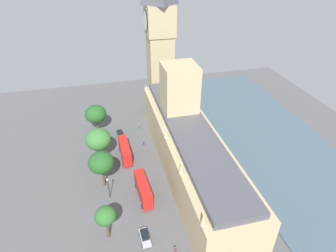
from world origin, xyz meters
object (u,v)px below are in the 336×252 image
(plane_tree_corner, at_px, (101,163))
(double_decker_bus_kerbside, at_px, (143,189))
(plane_tree_slot_10, at_px, (96,114))
(car_silver_by_river_gate, at_px, (145,237))
(parliament_building, at_px, (188,143))
(plane_tree_near_tower, at_px, (105,216))
(street_lamp_slot_11, at_px, (108,185))
(pedestrian_midblock, at_px, (139,127))
(pedestrian_far_end, at_px, (144,143))
(double_decker_bus_leading, at_px, (125,150))
(pedestrian_opposite_hall, at_px, (175,250))
(car_dark_green_under_trees, at_px, (120,134))
(plane_tree_trailing, at_px, (98,139))
(clock_tower, at_px, (160,36))

(plane_tree_corner, bearing_deg, double_decker_bus_kerbside, 145.68)
(plane_tree_slot_10, bearing_deg, car_silver_by_river_gate, 100.02)
(parliament_building, distance_m, car_silver_by_river_gate, 27.78)
(double_decker_bus_kerbside, height_order, plane_tree_corner, plane_tree_corner)
(plane_tree_near_tower, bearing_deg, street_lamp_slot_11, -95.35)
(pedestrian_midblock, height_order, plane_tree_corner, plane_tree_corner)
(pedestrian_far_end, bearing_deg, car_silver_by_river_gate, -12.78)
(double_decker_bus_leading, bearing_deg, parliament_building, 153.47)
(pedestrian_midblock, bearing_deg, plane_tree_slot_10, 155.34)
(pedestrian_far_end, height_order, pedestrian_opposite_hall, pedestrian_far_end)
(pedestrian_far_end, distance_m, plane_tree_near_tower, 34.70)
(street_lamp_slot_11, bearing_deg, pedestrian_opposite_hall, 122.81)
(parliament_building, xyz_separation_m, pedestrian_opposite_hall, (10.47, 26.03, -7.09))
(car_dark_green_under_trees, distance_m, plane_tree_near_tower, 39.18)
(double_decker_bus_kerbside, height_order, plane_tree_slot_10, plane_tree_slot_10)
(parliament_building, xyz_separation_m, plane_tree_trailing, (23.79, -7.98, -0.28))
(double_decker_bus_kerbside, bearing_deg, pedestrian_midblock, -100.24)
(clock_tower, xyz_separation_m, pedestrian_far_end, (10.30, 20.80, -27.45))
(plane_tree_corner, bearing_deg, plane_tree_slot_10, -88.77)
(double_decker_bus_leading, xyz_separation_m, pedestrian_midblock, (-6.37, -14.81, -1.91))
(plane_tree_near_tower, relative_size, plane_tree_trailing, 0.81)
(car_dark_green_under_trees, relative_size, double_decker_bus_leading, 0.46)
(double_decker_bus_leading, bearing_deg, car_silver_by_river_gate, 89.28)
(double_decker_bus_leading, bearing_deg, plane_tree_trailing, -5.20)
(parliament_building, distance_m, pedestrian_opposite_hall, 28.94)
(car_silver_by_river_gate, distance_m, street_lamp_slot_11, 15.93)
(parliament_building, relative_size, pedestrian_opposite_hall, 41.14)
(car_silver_by_river_gate, bearing_deg, pedestrian_midblock, -100.30)
(plane_tree_corner, height_order, plane_tree_slot_10, plane_tree_corner)
(clock_tower, height_order, street_lamp_slot_11, clock_tower)
(plane_tree_slot_10, bearing_deg, clock_tower, -157.92)
(parliament_building, relative_size, double_decker_bus_leading, 5.85)
(street_lamp_slot_11, bearing_deg, pedestrian_far_end, -120.99)
(car_dark_green_under_trees, distance_m, double_decker_bus_kerbside, 28.64)
(clock_tower, relative_size, double_decker_bus_kerbside, 5.13)
(car_silver_by_river_gate, relative_size, plane_tree_slot_10, 0.48)
(parliament_building, height_order, double_decker_bus_kerbside, parliament_building)
(clock_tower, relative_size, plane_tree_corner, 5.19)
(pedestrian_midblock, height_order, plane_tree_near_tower, plane_tree_near_tower)
(pedestrian_opposite_hall, bearing_deg, double_decker_bus_kerbside, -38.76)
(plane_tree_near_tower, relative_size, plane_tree_corner, 0.82)
(double_decker_bus_leading, xyz_separation_m, double_decker_bus_kerbside, (-2.58, 16.77, 0.00))
(pedestrian_opposite_hall, xyz_separation_m, plane_tree_near_tower, (13.06, -7.06, 5.90))
(plane_tree_trailing, height_order, plane_tree_slot_10, plane_tree_trailing)
(parliament_building, bearing_deg, plane_tree_near_tower, 38.88)
(plane_tree_near_tower, bearing_deg, parliament_building, -141.12)
(street_lamp_slot_11, bearing_deg, pedestrian_midblock, -112.01)
(pedestrian_opposite_hall, bearing_deg, parliament_building, -73.04)
(car_dark_green_under_trees, distance_m, plane_tree_corner, 23.96)
(pedestrian_opposite_hall, distance_m, plane_tree_trailing, 37.16)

